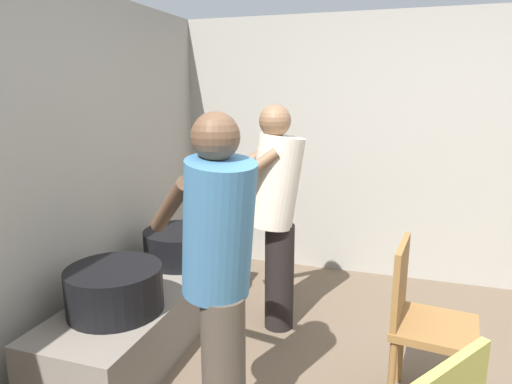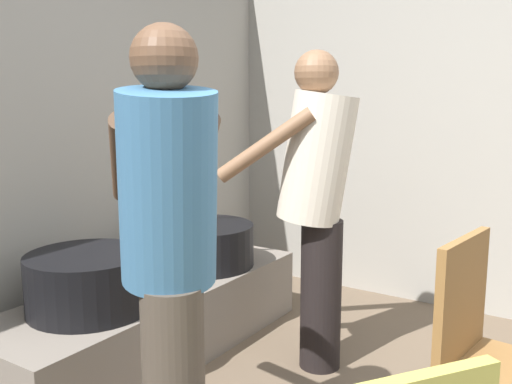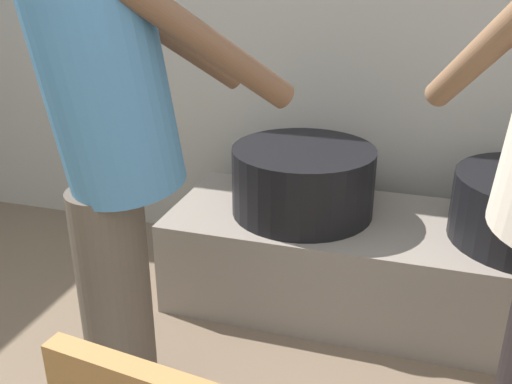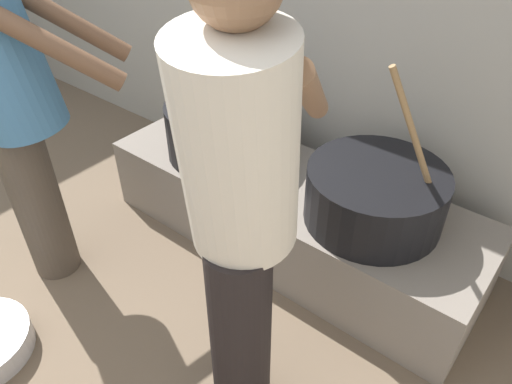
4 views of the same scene
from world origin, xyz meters
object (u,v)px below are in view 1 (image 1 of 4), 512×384
object	(u,v)px
cooking_pot_secondary	(115,289)
cook_in_blue_shirt	(219,266)
cooking_pot_main	(182,245)
chair_brown_wood	(422,319)
cook_in_cream_shirt	(275,206)

from	to	relation	value
cooking_pot_secondary	cook_in_blue_shirt	size ratio (longest dim) A/B	0.35
cooking_pot_main	cook_in_blue_shirt	bearing A→B (deg)	-145.85
cooking_pot_main	cooking_pot_secondary	world-z (taller)	cooking_pot_main
chair_brown_wood	cook_in_cream_shirt	bearing A→B (deg)	59.35
cook_in_blue_shirt	cooking_pot_main	bearing A→B (deg)	34.15
cooking_pot_main	cook_in_cream_shirt	bearing A→B (deg)	-95.83
cooking_pot_secondary	cook_in_cream_shirt	xyz separation A→B (m)	(0.75, -0.74, 0.37)
cooking_pot_secondary	chair_brown_wood	bearing A→B (deg)	-83.20
cooking_pot_main	cooking_pot_secondary	xyz separation A→B (m)	(-0.82, 0.01, 0.01)
cooking_pot_main	cook_in_cream_shirt	world-z (taller)	cook_in_cream_shirt
chair_brown_wood	cooking_pot_main	bearing A→B (deg)	69.46
cook_in_blue_shirt	chair_brown_wood	distance (m)	1.09
cook_in_blue_shirt	cook_in_cream_shirt	bearing A→B (deg)	2.25
cook_in_cream_shirt	cook_in_blue_shirt	world-z (taller)	cook_in_blue_shirt
cooking_pot_main	cook_in_blue_shirt	world-z (taller)	cook_in_blue_shirt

